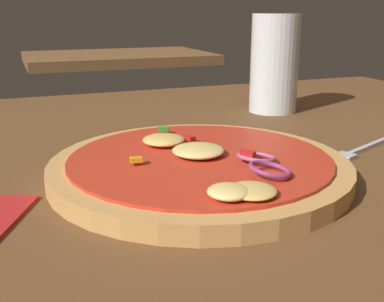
{
  "coord_description": "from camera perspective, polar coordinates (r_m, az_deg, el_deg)",
  "views": [
    {
      "loc": [
        -0.15,
        -0.43,
        0.19
      ],
      "look_at": [
        0.02,
        -0.02,
        0.05
      ],
      "focal_mm": 43.78,
      "sensor_mm": 36.0,
      "label": 1
    }
  ],
  "objects": [
    {
      "name": "fork",
      "position": [
        0.56,
        19.8,
        0.1
      ],
      "size": [
        0.16,
        0.07,
        0.01
      ],
      "color": "silver",
      "rests_on": "dining_table"
    },
    {
      "name": "dining_table",
      "position": [
        0.49,
        -2.75,
        -3.91
      ],
      "size": [
        1.31,
        0.95,
        0.03
      ],
      "color": "brown",
      "rests_on": "ground"
    },
    {
      "name": "background_table",
      "position": [
        1.79,
        -8.97,
        11.15
      ],
      "size": [
        0.66,
        0.44,
        0.03
      ],
      "color": "brown",
      "rests_on": "ground"
    },
    {
      "name": "beer_glass",
      "position": [
        0.75,
        9.98,
        9.8
      ],
      "size": [
        0.07,
        0.07,
        0.15
      ],
      "color": "silver",
      "rests_on": "dining_table"
    },
    {
      "name": "pizza",
      "position": [
        0.45,
        0.97,
        -1.87
      ],
      "size": [
        0.29,
        0.29,
        0.03
      ],
      "color": "tan",
      "rests_on": "dining_table"
    }
  ]
}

